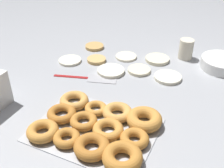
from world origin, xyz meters
TOP-DOWN VIEW (x-y plane):
  - ground_plane at (0.00, 0.00)m, footprint 3.00×3.00m
  - pancake_0 at (-0.03, 0.04)m, footprint 0.12×0.12m
  - pancake_1 at (0.21, 0.10)m, footprint 0.11×0.11m
  - pancake_2 at (0.08, 0.10)m, footprint 0.10×0.10m
  - pancake_3 at (-0.24, 0.05)m, footprint 0.10×0.10m
  - pancake_4 at (0.12, 0.24)m, footprint 0.11×0.11m
  - pancake_5 at (-0.02, 0.20)m, footprint 0.10×0.10m
  - pancake_6 at (-0.21, 0.23)m, footprint 0.09×0.09m
  - pancake_7 at (-0.14, 0.11)m, footprint 0.09×0.09m
  - donut_tray at (0.10, -0.31)m, footprint 0.39×0.30m
  - batter_bowl at (0.40, 0.29)m, footprint 0.18×0.18m
  - paper_cup at (0.23, 0.32)m, footprint 0.07×0.07m
  - spatula at (-0.07, -0.03)m, footprint 0.27×0.11m

SIDE VIEW (x-z plane):
  - ground_plane at x=0.00m, z-range 0.00..0.00m
  - spatula at x=-0.07m, z-range 0.00..0.01m
  - pancake_5 at x=-0.02m, z-range 0.00..0.01m
  - pancake_3 at x=-0.24m, z-range 0.00..0.01m
  - pancake_2 at x=0.08m, z-range 0.00..0.01m
  - pancake_1 at x=0.21m, z-range 0.00..0.01m
  - pancake_7 at x=-0.14m, z-range 0.00..0.01m
  - pancake_6 at x=-0.21m, z-range 0.00..0.01m
  - pancake_0 at x=-0.03m, z-range 0.00..0.02m
  - pancake_4 at x=0.12m, z-range 0.00..0.02m
  - donut_tray at x=0.10m, z-range 0.00..0.04m
  - batter_bowl at x=0.40m, z-range 0.00..0.05m
  - paper_cup at x=0.23m, z-range 0.00..0.09m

